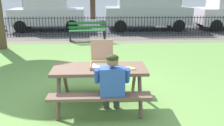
{
  "coord_description": "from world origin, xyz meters",
  "views": [
    {
      "loc": [
        0.15,
        -4.41,
        2.22
      ],
      "look_at": [
        0.35,
        0.29,
        0.75
      ],
      "focal_mm": 38.35,
      "sensor_mm": 36.0,
      "label": 1
    }
  ],
  "objects_px": {
    "parked_car_left": "(48,12)",
    "adult_at_table": "(112,83)",
    "parked_car_center": "(147,10)",
    "pizza_box_open": "(102,60)",
    "picnic_table_foreground": "(100,76)",
    "pizza_slice_on_table": "(130,68)",
    "park_bench_center": "(87,31)"
  },
  "relations": [
    {
      "from": "pizza_box_open",
      "to": "pizza_slice_on_table",
      "type": "height_order",
      "value": "pizza_box_open"
    },
    {
      "from": "park_bench_center",
      "to": "parked_car_left",
      "type": "distance_m",
      "value": 3.79
    },
    {
      "from": "parked_car_left",
      "to": "parked_car_center",
      "type": "height_order",
      "value": "parked_car_center"
    },
    {
      "from": "picnic_table_foreground",
      "to": "adult_at_table",
      "type": "bearing_deg",
      "value": -66.05
    },
    {
      "from": "park_bench_center",
      "to": "pizza_box_open",
      "type": "bearing_deg",
      "value": -83.98
    },
    {
      "from": "pizza_slice_on_table",
      "to": "adult_at_table",
      "type": "height_order",
      "value": "adult_at_table"
    },
    {
      "from": "park_bench_center",
      "to": "pizza_slice_on_table",
      "type": "bearing_deg",
      "value": -79.41
    },
    {
      "from": "parked_car_left",
      "to": "adult_at_table",
      "type": "bearing_deg",
      "value": -72.11
    },
    {
      "from": "pizza_slice_on_table",
      "to": "picnic_table_foreground",
      "type": "bearing_deg",
      "value": 170.41
    },
    {
      "from": "picnic_table_foreground",
      "to": "pizza_slice_on_table",
      "type": "xyz_separation_m",
      "value": [
        0.58,
        -0.1,
        0.18
      ]
    },
    {
      "from": "parked_car_left",
      "to": "parked_car_center",
      "type": "bearing_deg",
      "value": -0.0
    },
    {
      "from": "adult_at_table",
      "to": "pizza_slice_on_table",
      "type": "bearing_deg",
      "value": 48.3
    },
    {
      "from": "pizza_box_open",
      "to": "pizza_slice_on_table",
      "type": "distance_m",
      "value": 0.59
    },
    {
      "from": "pizza_slice_on_table",
      "to": "parked_car_center",
      "type": "height_order",
      "value": "parked_car_center"
    },
    {
      "from": "pizza_box_open",
      "to": "pizza_slice_on_table",
      "type": "xyz_separation_m",
      "value": [
        0.53,
        -0.23,
        -0.11
      ]
    },
    {
      "from": "pizza_slice_on_table",
      "to": "parked_car_left",
      "type": "height_order",
      "value": "parked_car_left"
    },
    {
      "from": "picnic_table_foreground",
      "to": "pizza_slice_on_table",
      "type": "height_order",
      "value": "pizza_slice_on_table"
    },
    {
      "from": "pizza_box_open",
      "to": "pizza_slice_on_table",
      "type": "bearing_deg",
      "value": -23.81
    },
    {
      "from": "pizza_slice_on_table",
      "to": "parked_car_center",
      "type": "xyz_separation_m",
      "value": [
        2.01,
        9.18,
        0.32
      ]
    },
    {
      "from": "pizza_box_open",
      "to": "parked_car_left",
      "type": "xyz_separation_m",
      "value": [
        -2.92,
        8.95,
        0.12
      ]
    },
    {
      "from": "picnic_table_foreground",
      "to": "parked_car_center",
      "type": "bearing_deg",
      "value": 74.09
    },
    {
      "from": "adult_at_table",
      "to": "parked_car_center",
      "type": "bearing_deg",
      "value": 76.13
    },
    {
      "from": "parked_car_center",
      "to": "parked_car_left",
      "type": "bearing_deg",
      "value": 180.0
    },
    {
      "from": "parked_car_center",
      "to": "pizza_box_open",
      "type": "bearing_deg",
      "value": -105.84
    },
    {
      "from": "adult_at_table",
      "to": "parked_car_left",
      "type": "height_order",
      "value": "parked_car_left"
    },
    {
      "from": "pizza_box_open",
      "to": "adult_at_table",
      "type": "xyz_separation_m",
      "value": [
        0.17,
        -0.64,
        -0.23
      ]
    },
    {
      "from": "pizza_slice_on_table",
      "to": "adult_at_table",
      "type": "xyz_separation_m",
      "value": [
        -0.36,
        -0.4,
        -0.12
      ]
    },
    {
      "from": "park_bench_center",
      "to": "parked_car_center",
      "type": "bearing_deg",
      "value": 43.04
    },
    {
      "from": "picnic_table_foreground",
      "to": "parked_car_left",
      "type": "bearing_deg",
      "value": 107.55
    },
    {
      "from": "pizza_box_open",
      "to": "parked_car_left",
      "type": "bearing_deg",
      "value": 108.09
    },
    {
      "from": "pizza_slice_on_table",
      "to": "park_bench_center",
      "type": "height_order",
      "value": "park_bench_center"
    },
    {
      "from": "parked_car_left",
      "to": "parked_car_center",
      "type": "relative_size",
      "value": 0.86
    }
  ]
}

